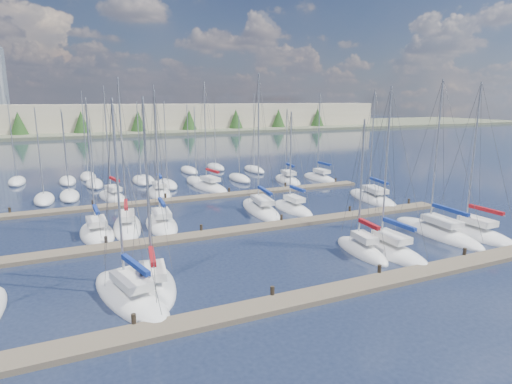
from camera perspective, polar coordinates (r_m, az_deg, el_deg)
name	(u,v)px	position (r m, az deg, el deg)	size (l,w,h in m)	color
ground	(151,165)	(80.23, -13.80, 3.55)	(400.00, 400.00, 0.00)	#212A42
dock_near	(337,291)	(27.33, 10.76, -12.84)	(44.00, 1.93, 1.10)	#6B5E4C
dock_mid	(247,229)	(38.78, -1.24, -4.99)	(44.00, 1.93, 1.10)	#6B5E4C
dock_far	(200,198)	(51.51, -7.42, -0.74)	(44.00, 1.93, 1.10)	#6B5E4C
sailboat_g	(472,233)	(42.22, 26.87, -4.86)	(2.98, 8.34, 13.85)	white
sailboat_i	(127,226)	(41.27, -16.77, -4.40)	(3.58, 9.03, 14.29)	white
sailboat_m	(372,198)	(52.41, 15.25, -0.83)	(4.79, 10.27, 13.53)	white
sailboat_r	(320,178)	(64.09, 8.52, 1.82)	(2.43, 8.04, 13.20)	white
sailboat_n	(113,197)	(53.91, -18.53, -0.65)	(3.82, 8.01, 13.96)	white
sailboat_e	(387,250)	(35.12, 17.09, -7.36)	(2.80, 8.42, 13.34)	white
sailboat_d	(362,250)	(34.44, 13.89, -7.54)	(2.65, 6.62, 10.96)	white
sailboat_b	(130,296)	(27.28, -16.46, -13.16)	(4.86, 9.51, 12.50)	white
sailboat_q	(288,180)	(62.17, 4.23, 1.59)	(3.69, 7.83, 11.12)	white
sailboat_j	(161,224)	(41.21, -12.49, -4.20)	(3.26, 8.01, 13.25)	white
sailboat_h	(97,233)	(40.13, -20.44, -5.15)	(3.01, 7.46, 12.55)	white
sailboat_c	(153,286)	(28.18, -13.54, -12.12)	(3.79, 7.76, 12.57)	white
sailboat_p	(209,187)	(57.51, -6.28, 0.68)	(4.18, 9.03, 14.61)	white
sailboat_l	(293,209)	(46.06, 4.90, -2.21)	(2.51, 7.22, 11.15)	white
sailboat_k	(261,210)	(45.40, 0.65, -2.37)	(3.89, 10.31, 15.02)	white
sailboat_o	(159,193)	(54.81, -12.78, -0.12)	(3.13, 7.65, 14.12)	white
sailboat_f	(437,232)	(41.08, 22.94, -4.96)	(3.34, 10.14, 14.08)	white
distant_boats	(143,180)	(63.66, -14.85, 1.57)	(36.93, 20.75, 13.30)	#9EA0A5
shoreline	(62,112)	(167.85, -24.44, 9.74)	(400.00, 60.00, 38.00)	#666B51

